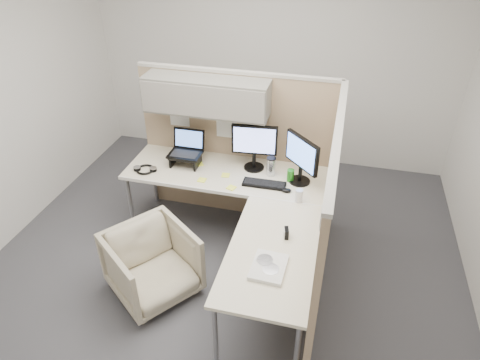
% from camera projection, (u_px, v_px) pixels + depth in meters
% --- Properties ---
extents(ground, '(4.50, 4.50, 0.00)m').
position_uv_depth(ground, '(224.00, 266.00, 4.13)').
color(ground, '#3D3C41').
rests_on(ground, ground).
extents(partition_back, '(2.00, 0.36, 1.63)m').
position_uv_depth(partition_back, '(224.00, 124.00, 4.25)').
color(partition_back, tan).
rests_on(partition_back, ground).
extents(partition_right, '(0.07, 2.03, 1.63)m').
position_uv_depth(partition_right, '(326.00, 218.00, 3.45)').
color(partition_right, tan).
rests_on(partition_right, ground).
extents(desk, '(2.00, 1.98, 0.73)m').
position_uv_depth(desk, '(239.00, 203.00, 3.83)').
color(desk, beige).
rests_on(desk, ground).
extents(office_chair, '(0.91, 0.91, 0.69)m').
position_uv_depth(office_chair, '(152.00, 262.00, 3.69)').
color(office_chair, '#B9A993').
rests_on(office_chair, ground).
extents(monitor_left, '(0.44, 0.20, 0.47)m').
position_uv_depth(monitor_left, '(254.00, 144.00, 4.10)').
color(monitor_left, black).
rests_on(monitor_left, desk).
extents(monitor_right, '(0.33, 0.34, 0.47)m').
position_uv_depth(monitor_right, '(302.00, 157.00, 3.89)').
color(monitor_right, black).
rests_on(monitor_right, desk).
extents(laptop_station, '(0.32, 0.28, 0.33)m').
position_uv_depth(laptop_station, '(186.00, 152.00, 4.26)').
color(laptop_station, black).
rests_on(laptop_station, desk).
extents(keyboard, '(0.41, 0.14, 0.02)m').
position_uv_depth(keyboard, '(264.00, 184.00, 3.99)').
color(keyboard, black).
rests_on(keyboard, desk).
extents(mouse, '(0.10, 0.07, 0.03)m').
position_uv_depth(mouse, '(286.00, 190.00, 3.90)').
color(mouse, black).
rests_on(mouse, desk).
extents(travel_mug, '(0.09, 0.09, 0.19)m').
position_uv_depth(travel_mug, '(271.00, 166.00, 4.09)').
color(travel_mug, silver).
rests_on(travel_mug, desk).
extents(soda_can_green, '(0.07, 0.07, 0.12)m').
position_uv_depth(soda_can_green, '(299.00, 196.00, 3.75)').
color(soda_can_green, silver).
rests_on(soda_can_green, desk).
extents(soda_can_silver, '(0.07, 0.07, 0.12)m').
position_uv_depth(soda_can_silver, '(290.00, 175.00, 4.03)').
color(soda_can_silver, '#268C1E').
rests_on(soda_can_silver, desk).
extents(sticky_note_a, '(0.08, 0.08, 0.01)m').
position_uv_depth(sticky_note_a, '(202.00, 180.00, 4.06)').
color(sticky_note_a, '#F8FF43').
rests_on(sticky_note_a, desk).
extents(sticky_note_d, '(0.08, 0.08, 0.01)m').
position_uv_depth(sticky_note_d, '(226.00, 175.00, 4.13)').
color(sticky_note_d, '#F8FF43').
rests_on(sticky_note_d, desk).
extents(sticky_note_c, '(0.11, 0.11, 0.01)m').
position_uv_depth(sticky_note_c, '(199.00, 164.00, 4.31)').
color(sticky_note_c, '#F8FF43').
rests_on(sticky_note_c, desk).
extents(sticky_note_b, '(0.10, 0.10, 0.01)m').
position_uv_depth(sticky_note_b, '(231.00, 188.00, 3.95)').
color(sticky_note_b, '#F8FF43').
rests_on(sticky_note_b, desk).
extents(headphones, '(0.23, 0.21, 0.03)m').
position_uv_depth(headphones, '(145.00, 169.00, 4.20)').
color(headphones, black).
rests_on(headphones, desk).
extents(paper_stack, '(0.25, 0.32, 0.03)m').
position_uv_depth(paper_stack, '(269.00, 267.00, 3.08)').
color(paper_stack, white).
rests_on(paper_stack, desk).
extents(desk_clock, '(0.05, 0.09, 0.08)m').
position_uv_depth(desk_clock, '(286.00, 233.00, 3.36)').
color(desk_clock, black).
rests_on(desk_clock, desk).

